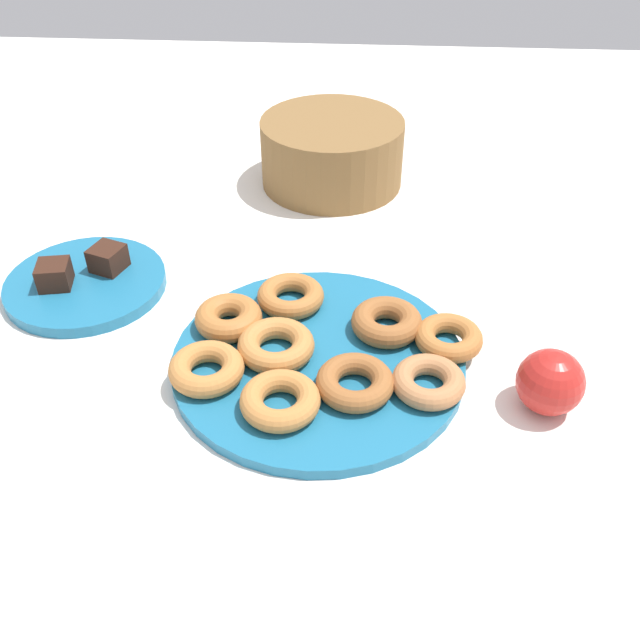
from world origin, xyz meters
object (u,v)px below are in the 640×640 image
object	(u,v)px
brownie_near	(54,275)
apple	(550,382)
donut_4	(280,400)
cake_plate	(86,284)
donut_0	(355,382)
brownie_far	(108,258)
basket	(332,152)
donut_6	(429,382)
donut_2	(387,322)
donut_1	(276,348)
donut_8	(206,369)
donut_plate	(318,360)
donut_7	(291,296)
donut_5	(449,338)
donut_3	(229,318)

from	to	relation	value
brownie_near	apple	bearing A→B (deg)	-15.34
donut_4	cake_plate	size ratio (longest dim) A/B	0.41
donut_0	cake_plate	size ratio (longest dim) A/B	0.41
brownie_far	cake_plate	bearing A→B (deg)	-135.00
basket	brownie_far	bearing A→B (deg)	-133.71
donut_6	brownie_near	size ratio (longest dim) A/B	1.99
donut_6	donut_2	bearing A→B (deg)	114.48
donut_1	donut_8	bearing A→B (deg)	-151.49
donut_plate	donut_8	bearing A→B (deg)	-159.96
donut_plate	donut_7	distance (m)	0.11
brownie_far	apple	world-z (taller)	apple
donut_2	brownie_near	world-z (taller)	brownie_near
donut_4	donut_8	distance (m)	0.10
brownie_near	brownie_far	bearing A→B (deg)	36.03
donut_plate	donut_6	world-z (taller)	donut_6
donut_2	cake_plate	bearing A→B (deg)	168.70
donut_2	donut_4	bearing A→B (deg)	-129.24
donut_7	brownie_near	bearing A→B (deg)	176.77
donut_5	brownie_near	xyz separation A→B (m)	(-0.51, 0.09, 0.01)
donut_4	brownie_near	xyz separation A→B (m)	(-0.32, 0.21, 0.01)
donut_3	donut_5	size ratio (longest dim) A/B	1.02
donut_plate	donut_0	distance (m)	0.07
donut_6	donut_7	distance (m)	0.22
donut_2	donut_6	bearing A→B (deg)	-65.52
donut_5	apple	distance (m)	0.13
donut_4	donut_plate	bearing A→B (deg)	68.63
donut_5	donut_6	bearing A→B (deg)	-109.85
donut_7	brownie_far	world-z (taller)	brownie_far
donut_1	donut_4	bearing A→B (deg)	-80.12
donut_0	donut_5	world-z (taller)	same
donut_1	donut_3	xyz separation A→B (m)	(-0.06, 0.05, 0.00)
donut_8	basket	size ratio (longest dim) A/B	0.37
donut_5	cake_plate	xyz separation A→B (m)	(-0.48, 0.10, -0.02)
donut_plate	basket	bearing A→B (deg)	91.10
donut_6	cake_plate	world-z (taller)	donut_6
cake_plate	apple	xyz separation A→B (m)	(0.58, -0.18, 0.03)
cake_plate	brownie_near	xyz separation A→B (m)	(-0.03, -0.02, 0.02)
donut_4	donut_7	bearing A→B (deg)	92.23
donut_1	donut_4	world-z (taller)	same
donut_2	brownie_near	size ratio (longest dim) A/B	2.10
donut_4	donut_5	size ratio (longest dim) A/B	1.08
donut_0	donut_3	size ratio (longest dim) A/B	1.05
donut_8	donut_3	bearing A→B (deg)	83.76
donut_3	donut_7	size ratio (longest dim) A/B	0.96
donut_6	donut_7	world-z (taller)	same
donut_0	donut_8	bearing A→B (deg)	176.32
donut_7	donut_plate	bearing A→B (deg)	-66.74
donut_3	donut_0	bearing A→B (deg)	-32.81
donut_0	donut_1	xyz separation A→B (m)	(-0.09, 0.05, 0.00)
donut_2	brownie_far	distance (m)	0.39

